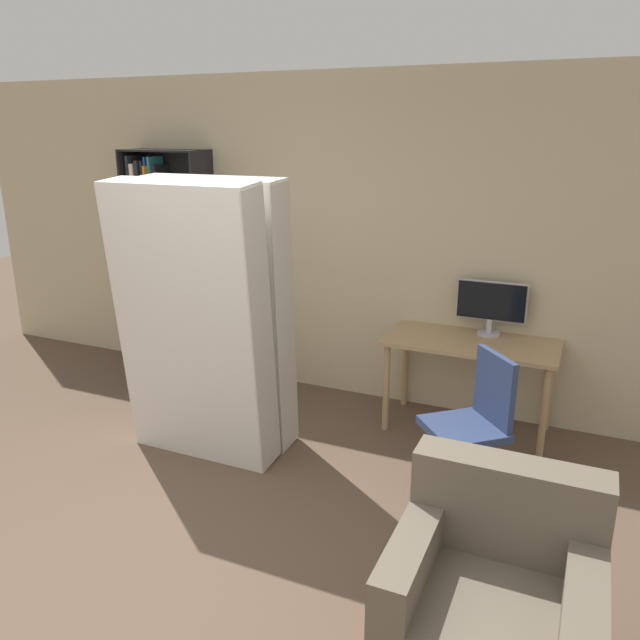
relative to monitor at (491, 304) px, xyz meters
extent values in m
plane|color=brown|center=(-1.22, -2.67, -0.97)|extent=(16.00, 16.00, 0.00)
cube|color=#C6B793|center=(-1.22, 0.13, 0.38)|extent=(8.00, 0.06, 2.70)
cube|color=tan|center=(-0.09, -0.21, -0.26)|extent=(1.27, 0.63, 0.03)
cylinder|color=tan|center=(-0.67, -0.46, -0.62)|extent=(0.05, 0.05, 0.70)
cylinder|color=tan|center=(0.48, -0.46, -0.62)|extent=(0.05, 0.05, 0.70)
cylinder|color=tan|center=(-0.67, 0.04, -0.62)|extent=(0.05, 0.05, 0.70)
cylinder|color=tan|center=(0.48, 0.04, -0.62)|extent=(0.05, 0.05, 0.70)
cylinder|color=#B7B7BC|center=(0.00, 0.00, -0.23)|extent=(0.17, 0.17, 0.02)
cylinder|color=#B7B7BC|center=(0.00, 0.00, -0.17)|extent=(0.04, 0.04, 0.10)
cube|color=#B7B7BC|center=(0.00, 0.00, 0.02)|extent=(0.53, 0.02, 0.31)
cube|color=black|center=(0.00, 0.00, 0.02)|extent=(0.51, 0.03, 0.28)
cylinder|color=#4C4C51|center=(0.05, -1.13, -0.96)|extent=(0.52, 0.52, 0.03)
cylinder|color=#4C4C51|center=(0.05, -1.13, -0.74)|extent=(0.05, 0.05, 0.40)
cube|color=navy|center=(0.05, -1.13, -0.51)|extent=(0.62, 0.62, 0.05)
cube|color=navy|center=(0.20, -1.00, -0.26)|extent=(0.29, 0.32, 0.45)
cube|color=black|center=(-3.30, -0.07, 0.07)|extent=(0.02, 0.34, 2.08)
cube|color=black|center=(-2.52, -0.07, 0.07)|extent=(0.02, 0.34, 2.08)
cube|color=black|center=(-2.91, 0.10, 0.07)|extent=(0.79, 0.02, 2.08)
cube|color=black|center=(-2.91, -0.07, -0.96)|extent=(0.76, 0.31, 0.02)
cube|color=black|center=(-2.91, -0.07, -0.62)|extent=(0.76, 0.31, 0.02)
cube|color=black|center=(-2.91, -0.07, -0.28)|extent=(0.76, 0.31, 0.02)
cube|color=black|center=(-2.91, -0.07, 0.07)|extent=(0.76, 0.31, 0.02)
cube|color=black|center=(-2.91, -0.07, 0.41)|extent=(0.76, 0.31, 0.02)
cube|color=black|center=(-2.91, -0.07, 0.75)|extent=(0.76, 0.31, 0.02)
cube|color=black|center=(-2.91, -0.07, 1.10)|extent=(0.76, 0.31, 0.02)
cube|color=silver|center=(-3.26, -0.07, -0.85)|extent=(0.03, 0.17, 0.20)
cube|color=brown|center=(-3.22, -0.08, -0.83)|extent=(0.02, 0.25, 0.26)
cube|color=teal|center=(-3.19, -0.06, -0.81)|extent=(0.03, 0.18, 0.29)
cube|color=gold|center=(-3.16, -0.09, -0.83)|extent=(0.02, 0.24, 0.25)
cube|color=#232328|center=(-3.26, -0.10, -0.48)|extent=(0.03, 0.23, 0.27)
cube|color=red|center=(-3.22, -0.03, -0.50)|extent=(0.03, 0.20, 0.22)
cube|color=silver|center=(-3.18, -0.10, -0.48)|extent=(0.03, 0.22, 0.27)
cube|color=silver|center=(-3.15, -0.09, -0.48)|extent=(0.02, 0.25, 0.26)
cube|color=gold|center=(-3.12, -0.04, -0.49)|extent=(0.03, 0.22, 0.25)
cube|color=orange|center=(-3.26, -0.03, -0.14)|extent=(0.04, 0.22, 0.26)
cube|color=red|center=(-3.22, -0.06, -0.16)|extent=(0.02, 0.21, 0.22)
cube|color=silver|center=(-3.18, -0.09, -0.16)|extent=(0.04, 0.26, 0.22)
cube|color=#232328|center=(-3.13, -0.09, -0.15)|extent=(0.03, 0.23, 0.24)
cube|color=teal|center=(-3.10, -0.07, -0.14)|extent=(0.03, 0.26, 0.25)
cube|color=teal|center=(-3.06, -0.06, -0.13)|extent=(0.03, 0.23, 0.28)
cube|color=teal|center=(-3.02, -0.05, -0.15)|extent=(0.03, 0.25, 0.24)
cube|color=#232328|center=(-2.98, -0.04, -0.13)|extent=(0.04, 0.20, 0.28)
cube|color=#287A38|center=(-3.26, -0.06, 0.20)|extent=(0.04, 0.26, 0.24)
cube|color=#7A2D84|center=(-3.22, -0.08, 0.18)|extent=(0.02, 0.24, 0.22)
cube|color=#7A2D84|center=(-3.18, -0.06, 0.17)|extent=(0.03, 0.20, 0.20)
cube|color=#7A2D84|center=(-3.15, -0.06, 0.20)|extent=(0.02, 0.24, 0.25)
cube|color=#7A2D84|center=(-3.11, -0.05, 0.17)|extent=(0.03, 0.22, 0.20)
cube|color=brown|center=(-3.08, -0.06, 0.18)|extent=(0.03, 0.24, 0.22)
cube|color=red|center=(-3.04, -0.06, 0.22)|extent=(0.02, 0.21, 0.28)
cube|color=#232328|center=(-3.01, -0.04, 0.22)|extent=(0.02, 0.22, 0.29)
cube|color=silver|center=(-3.26, -0.07, 0.53)|extent=(0.03, 0.25, 0.22)
cube|color=orange|center=(-3.23, -0.04, 0.52)|extent=(0.03, 0.25, 0.20)
cube|color=#7A2D84|center=(-3.19, -0.07, 0.55)|extent=(0.02, 0.19, 0.26)
cube|color=#7A2D84|center=(-3.16, -0.09, 0.54)|extent=(0.02, 0.25, 0.24)
cube|color=#232328|center=(-3.12, -0.10, 0.53)|extent=(0.03, 0.17, 0.23)
cube|color=#7A2D84|center=(-3.09, -0.05, 0.52)|extent=(0.03, 0.20, 0.21)
cube|color=#7A2D84|center=(-3.26, -0.05, 0.88)|extent=(0.03, 0.20, 0.24)
cube|color=#232328|center=(-3.23, -0.07, 0.90)|extent=(0.03, 0.25, 0.29)
cube|color=silver|center=(-3.18, -0.08, 0.87)|extent=(0.04, 0.24, 0.22)
cube|color=#232328|center=(-3.14, -0.07, 0.89)|extent=(0.04, 0.25, 0.25)
cube|color=#232328|center=(-3.10, -0.08, 0.88)|extent=(0.02, 0.18, 0.24)
cube|color=#1E4C9E|center=(-3.07, -0.04, 0.90)|extent=(0.02, 0.24, 0.28)
cube|color=orange|center=(-3.04, -0.08, 0.86)|extent=(0.02, 0.24, 0.20)
cube|color=teal|center=(-3.02, -0.06, 0.90)|extent=(0.02, 0.20, 0.28)
cube|color=#232328|center=(-2.99, -0.03, 0.87)|extent=(0.03, 0.22, 0.21)
cube|color=silver|center=(-1.75, -1.39, 0.00)|extent=(1.08, 0.43, 1.95)
cube|color=beige|center=(-1.22, -1.39, 0.00)|extent=(0.01, 0.43, 1.91)
cube|color=silver|center=(-1.75, -1.07, 0.00)|extent=(1.08, 0.36, 1.95)
cube|color=beige|center=(-1.22, -1.07, 0.00)|extent=(0.01, 0.37, 1.91)
cube|color=#665B4C|center=(0.45, -2.45, -0.77)|extent=(0.85, 0.80, 0.40)
cube|color=#665B4C|center=(0.45, -2.15, -0.35)|extent=(0.85, 0.20, 0.45)
cube|color=#665B4C|center=(0.11, -2.45, -0.47)|extent=(0.16, 0.80, 0.20)
cube|color=#665B4C|center=(0.80, -2.45, -0.47)|extent=(0.16, 0.80, 0.20)
camera|label=1|loc=(0.66, -4.71, 1.28)|focal=35.00mm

